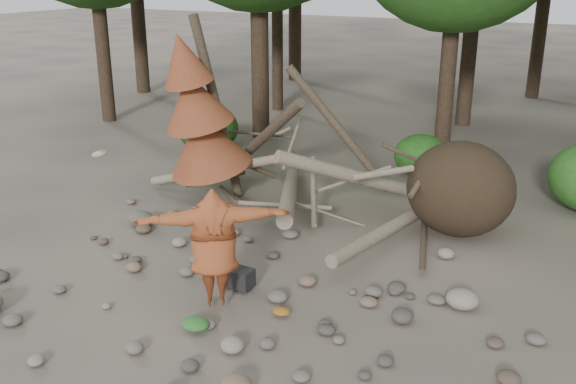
% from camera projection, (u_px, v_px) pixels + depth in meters
% --- Properties ---
extents(ground, '(120.00, 120.00, 0.00)m').
position_uv_depth(ground, '(243.00, 295.00, 10.88)').
color(ground, '#514C44').
rests_on(ground, ground).
extents(deadfall_pile, '(8.55, 5.24, 3.30)m').
position_uv_depth(deadfall_pile, '(431.00, 187.00, 13.25)').
color(deadfall_pile, '#332619').
rests_on(deadfall_pile, ground).
extents(dead_conifer, '(2.06, 2.16, 4.35)m').
position_uv_depth(dead_conifer, '(199.00, 116.00, 14.34)').
color(dead_conifer, '#4C3F30').
rests_on(dead_conifer, ground).
extents(bush_left, '(1.80, 1.80, 1.44)m').
position_uv_depth(bush_left, '(208.00, 128.00, 19.04)').
color(bush_left, '#1E4C14').
rests_on(bush_left, ground).
extents(bush_mid, '(1.40, 1.40, 1.12)m').
position_uv_depth(bush_mid, '(421.00, 155.00, 16.90)').
color(bush_mid, '#28611C').
rests_on(bush_mid, ground).
extents(frisbee_thrower, '(3.67, 1.98, 2.25)m').
position_uv_depth(frisbee_thrower, '(214.00, 247.00, 10.16)').
color(frisbee_thrower, '#974422').
rests_on(frisbee_thrower, ground).
extents(backpack, '(0.50, 0.35, 0.32)m').
position_uv_depth(backpack, '(239.00, 280.00, 11.04)').
color(backpack, black).
rests_on(backpack, ground).
extents(cloth_green, '(0.45, 0.37, 0.17)m').
position_uv_depth(cloth_green, '(195.00, 327.00, 9.77)').
color(cloth_green, '#2C6A2A').
rests_on(cloth_green, ground).
extents(cloth_orange, '(0.28, 0.23, 0.10)m').
position_uv_depth(cloth_orange, '(281.00, 314.00, 10.18)').
color(cloth_orange, '#A65E1C').
rests_on(cloth_orange, ground).
extents(boulder_mid_right, '(0.54, 0.49, 0.32)m').
position_uv_depth(boulder_mid_right, '(462.00, 299.00, 10.42)').
color(boulder_mid_right, gray).
rests_on(boulder_mid_right, ground).
extents(boulder_mid_left, '(0.57, 0.51, 0.34)m').
position_uv_depth(boulder_mid_left, '(140.00, 218.00, 13.72)').
color(boulder_mid_left, '#5B564D').
rests_on(boulder_mid_left, ground).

